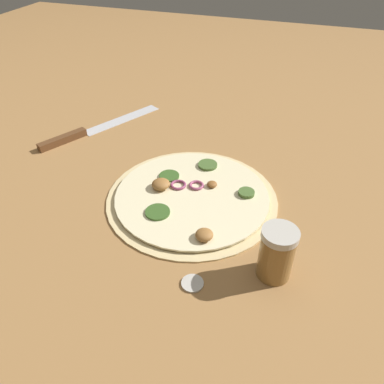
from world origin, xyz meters
TOP-DOWN VIEW (x-y plane):
  - ground_plane at (0.00, 0.00)m, footprint 3.00×3.00m
  - pizza at (-0.00, -0.00)m, footprint 0.35×0.35m
  - knife at (-0.36, 0.16)m, footprint 0.19×0.34m
  - spice_jar at (0.19, -0.14)m, footprint 0.06×0.06m
  - loose_cap at (0.07, -0.21)m, footprint 0.04×0.04m

SIDE VIEW (x-z plane):
  - ground_plane at x=0.00m, z-range 0.00..0.00m
  - loose_cap at x=0.07m, z-range 0.00..0.01m
  - pizza at x=0.00m, z-range -0.01..0.02m
  - knife at x=-0.36m, z-range 0.00..0.02m
  - spice_jar at x=0.19m, z-range 0.00..0.10m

